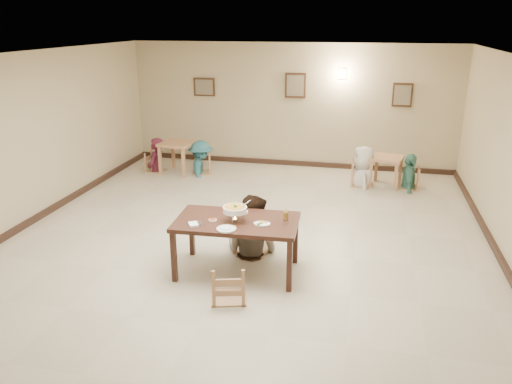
% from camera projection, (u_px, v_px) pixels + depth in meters
% --- Properties ---
extents(floor, '(10.00, 10.00, 0.00)m').
position_uv_depth(floor, '(242.00, 248.00, 8.09)').
color(floor, beige).
rests_on(floor, ground).
extents(ceiling, '(10.00, 10.00, 0.00)m').
position_uv_depth(ceiling, '(240.00, 57.00, 7.10)').
color(ceiling, silver).
rests_on(ceiling, wall_back).
extents(wall_back, '(10.00, 0.00, 10.00)m').
position_uv_depth(wall_back, '(291.00, 106.00, 12.21)').
color(wall_back, '#C5B28C').
rests_on(wall_back, floor).
extents(wall_front, '(10.00, 0.00, 10.00)m').
position_uv_depth(wall_front, '(38.00, 375.00, 2.99)').
color(wall_front, '#C5B28C').
rests_on(wall_front, floor).
extents(wall_left, '(0.00, 10.00, 10.00)m').
position_uv_depth(wall_left, '(12.00, 145.00, 8.42)').
color(wall_left, '#C5B28C').
rests_on(wall_left, floor).
extents(baseboard_back, '(8.00, 0.06, 0.12)m').
position_uv_depth(baseboard_back, '(290.00, 163.00, 12.65)').
color(baseboard_back, '#301E17').
rests_on(baseboard_back, floor).
extents(baseboard_left, '(0.06, 10.00, 0.12)m').
position_uv_depth(baseboard_left, '(26.00, 224.00, 8.88)').
color(baseboard_left, '#301E17').
rests_on(baseboard_left, floor).
extents(baseboard_right, '(0.06, 10.00, 0.12)m').
position_uv_depth(baseboard_right, '(506.00, 270.00, 7.26)').
color(baseboard_right, '#301E17').
rests_on(baseboard_right, floor).
extents(picture_a, '(0.55, 0.04, 0.45)m').
position_uv_depth(picture_a, '(204.00, 87.00, 12.49)').
color(picture_a, '#3B2516').
rests_on(picture_a, wall_back).
extents(picture_b, '(0.50, 0.04, 0.60)m').
position_uv_depth(picture_b, '(295.00, 86.00, 11.98)').
color(picture_b, '#3B2516').
rests_on(picture_b, wall_back).
extents(picture_c, '(0.45, 0.04, 0.55)m').
position_uv_depth(picture_c, '(402.00, 95.00, 11.52)').
color(picture_c, '#3B2516').
rests_on(picture_c, wall_back).
extents(wall_sconce, '(0.16, 0.05, 0.22)m').
position_uv_depth(wall_sconce, '(342.00, 74.00, 11.66)').
color(wall_sconce, '#FFD88C').
rests_on(wall_sconce, wall_back).
extents(main_table, '(1.78, 1.06, 0.82)m').
position_uv_depth(main_table, '(237.00, 225.00, 7.10)').
color(main_table, '#3B1F16').
rests_on(main_table, floor).
extents(chair_far, '(0.51, 0.51, 1.08)m').
position_uv_depth(chair_far, '(254.00, 218.00, 7.86)').
color(chair_far, tan).
rests_on(chair_far, floor).
extents(chair_near, '(0.46, 0.46, 0.97)m').
position_uv_depth(chair_near, '(228.00, 265.00, 6.48)').
color(chair_near, tan).
rests_on(chair_near, floor).
extents(main_diner, '(1.13, 1.01, 1.91)m').
position_uv_depth(main_diner, '(252.00, 195.00, 7.66)').
color(main_diner, gray).
rests_on(main_diner, floor).
extents(curry_warmer, '(0.38, 0.34, 0.30)m').
position_uv_depth(curry_warmer, '(235.00, 210.00, 6.97)').
color(curry_warmer, silver).
rests_on(curry_warmer, main_table).
extents(rice_plate_far, '(0.32, 0.32, 0.07)m').
position_uv_depth(rice_plate_far, '(237.00, 211.00, 7.35)').
color(rice_plate_far, white).
rests_on(rice_plate_far, main_table).
extents(rice_plate_near, '(0.27, 0.27, 0.06)m').
position_uv_depth(rice_plate_near, '(226.00, 229.00, 6.75)').
color(rice_plate_near, white).
rests_on(rice_plate_near, main_table).
extents(fried_plate, '(0.23, 0.23, 0.05)m').
position_uv_depth(fried_plate, '(262.00, 223.00, 6.91)').
color(fried_plate, white).
rests_on(fried_plate, main_table).
extents(chili_dish, '(0.11, 0.11, 0.02)m').
position_uv_depth(chili_dish, '(213.00, 220.00, 7.05)').
color(chili_dish, white).
rests_on(chili_dish, main_table).
extents(napkin_cutlery, '(0.22, 0.26, 0.03)m').
position_uv_depth(napkin_cutlery, '(194.00, 224.00, 6.89)').
color(napkin_cutlery, white).
rests_on(napkin_cutlery, main_table).
extents(drink_glass, '(0.07, 0.07, 0.15)m').
position_uv_depth(drink_glass, '(286.00, 215.00, 7.06)').
color(drink_glass, white).
rests_on(drink_glass, main_table).
extents(bg_table_left, '(0.84, 0.84, 0.75)m').
position_uv_depth(bg_table_left, '(178.00, 148.00, 11.88)').
color(bg_table_left, tan).
rests_on(bg_table_left, floor).
extents(bg_table_right, '(0.80, 0.80, 0.66)m').
position_uv_depth(bg_table_right, '(387.00, 162.00, 10.95)').
color(bg_table_right, tan).
rests_on(bg_table_right, floor).
extents(bg_chair_ll, '(0.42, 0.42, 0.90)m').
position_uv_depth(bg_chair_ll, '(156.00, 153.00, 12.00)').
color(bg_chair_ll, tan).
rests_on(bg_chair_ll, floor).
extents(bg_chair_lr, '(0.45, 0.45, 0.95)m').
position_uv_depth(bg_chair_lr, '(201.00, 154.00, 11.86)').
color(bg_chair_lr, tan).
rests_on(bg_chair_lr, floor).
extents(bg_chair_rl, '(0.49, 0.49, 1.05)m').
position_uv_depth(bg_chair_rl, '(363.00, 162.00, 10.99)').
color(bg_chair_rl, tan).
rests_on(bg_chair_rl, floor).
extents(bg_chair_rr, '(0.43, 0.43, 0.91)m').
position_uv_depth(bg_chair_rr, '(410.00, 168.00, 10.82)').
color(bg_chair_rr, tan).
rests_on(bg_chair_rr, floor).
extents(bg_diner_a, '(0.41, 0.61, 1.65)m').
position_uv_depth(bg_diner_a, '(154.00, 138.00, 11.88)').
color(bg_diner_a, '#53192D').
rests_on(bg_diner_a, floor).
extents(bg_diner_b, '(0.90, 1.17, 1.59)m').
position_uv_depth(bg_diner_b, '(200.00, 141.00, 11.75)').
color(bg_diner_b, teal).
rests_on(bg_diner_b, floor).
extents(bg_diner_c, '(0.71, 0.95, 1.77)m').
position_uv_depth(bg_diner_c, '(365.00, 146.00, 10.87)').
color(bg_diner_c, silver).
rests_on(bg_diner_c, floor).
extents(bg_diner_d, '(0.38, 0.91, 1.54)m').
position_uv_depth(bg_diner_d, '(411.00, 154.00, 10.71)').
color(bg_diner_d, '#4F9884').
rests_on(bg_diner_d, floor).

